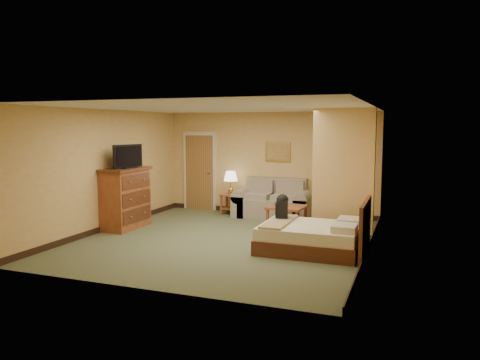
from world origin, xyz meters
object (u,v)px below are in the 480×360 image
at_px(loveseat, 273,205).
at_px(bed, 314,237).
at_px(dresser, 125,198).
at_px(coffee_table, 287,212).

distance_m(loveseat, bed, 3.23).
relative_size(loveseat, dresser, 1.41).
bearing_deg(coffee_table, dresser, -159.63).
bearing_deg(loveseat, dresser, -139.15).
xyz_separation_m(loveseat, bed, (1.61, -2.80, -0.04)).
relative_size(dresser, bed, 0.71).
distance_m(loveseat, dresser, 3.58).
height_order(coffee_table, bed, bed).
height_order(coffee_table, dresser, dresser).
xyz_separation_m(coffee_table, bed, (0.96, -1.71, -0.09)).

